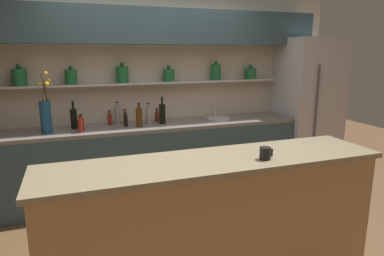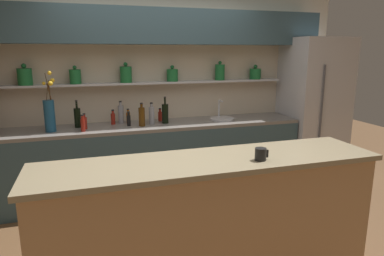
# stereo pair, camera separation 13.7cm
# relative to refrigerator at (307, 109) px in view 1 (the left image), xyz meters

# --- Properties ---
(ground_plane) EXTENTS (12.00, 12.00, 0.00)m
(ground_plane) POSITION_rel_refrigerator_xyz_m (-2.21, -1.20, -0.99)
(ground_plane) COLOR brown
(back_wall_unit) EXTENTS (5.20, 0.44, 2.60)m
(back_wall_unit) POSITION_rel_refrigerator_xyz_m (-2.21, 0.33, 0.56)
(back_wall_unit) COLOR beige
(back_wall_unit) RESTS_ON ground_plane
(back_counter_unit) EXTENTS (3.66, 0.62, 0.92)m
(back_counter_unit) POSITION_rel_refrigerator_xyz_m (-2.24, 0.04, -0.53)
(back_counter_unit) COLOR #334C56
(back_counter_unit) RESTS_ON ground_plane
(island_counter) EXTENTS (2.59, 0.61, 1.02)m
(island_counter) POSITION_rel_refrigerator_xyz_m (-2.21, -1.78, -0.48)
(island_counter) COLOR tan
(island_counter) RESTS_ON ground_plane
(refrigerator) EXTENTS (0.79, 0.73, 1.98)m
(refrigerator) POSITION_rel_refrigerator_xyz_m (0.00, 0.00, 0.00)
(refrigerator) COLOR #B7B7BC
(refrigerator) RESTS_ON ground_plane
(flower_vase) EXTENTS (0.14, 0.14, 0.67)m
(flower_vase) POSITION_rel_refrigerator_xyz_m (-3.45, -0.02, 0.14)
(flower_vase) COLOR navy
(flower_vase) RESTS_ON back_counter_unit
(sink_fixture) EXTENTS (0.32, 0.32, 0.25)m
(sink_fixture) POSITION_rel_refrigerator_xyz_m (-1.36, 0.05, -0.05)
(sink_fixture) COLOR #B7B7BC
(sink_fixture) RESTS_ON back_counter_unit
(bottle_spirit_0) EXTENTS (0.07, 0.07, 0.27)m
(bottle_spirit_0) POSITION_rel_refrigerator_xyz_m (-2.30, 0.05, 0.04)
(bottle_spirit_0) COLOR gray
(bottle_spirit_0) RESTS_ON back_counter_unit
(bottle_sauce_1) EXTENTS (0.05, 0.05, 0.18)m
(bottle_sauce_1) POSITION_rel_refrigerator_xyz_m (-2.76, 0.17, 0.01)
(bottle_sauce_1) COLOR maroon
(bottle_sauce_1) RESTS_ON back_counter_unit
(bottle_sauce_2) EXTENTS (0.05, 0.05, 0.18)m
(bottle_sauce_2) POSITION_rel_refrigerator_xyz_m (-2.57, 0.19, 0.01)
(bottle_sauce_2) COLOR #9E4C0A
(bottle_sauce_2) RESTS_ON back_counter_unit
(bottle_wine_3) EXTENTS (0.08, 0.08, 0.32)m
(bottle_wine_3) POSITION_rel_refrigerator_xyz_m (-3.17, 0.12, 0.05)
(bottle_wine_3) COLOR black
(bottle_wine_3) RESTS_ON back_counter_unit
(bottle_sauce_4) EXTENTS (0.06, 0.06, 0.18)m
(bottle_sauce_4) POSITION_rel_refrigerator_xyz_m (-3.09, 0.00, 0.01)
(bottle_sauce_4) COLOR maroon
(bottle_sauce_4) RESTS_ON back_counter_unit
(bottle_spirit_5) EXTENTS (0.08, 0.08, 0.28)m
(bottle_spirit_5) POSITION_rel_refrigerator_xyz_m (-2.43, -0.03, 0.05)
(bottle_spirit_5) COLOR #4C2D0C
(bottle_spirit_5) RESTS_ON back_counter_unit
(bottle_spirit_6) EXTENTS (0.07, 0.07, 0.28)m
(bottle_spirit_6) POSITION_rel_refrigerator_xyz_m (-2.65, 0.22, 0.05)
(bottle_spirit_6) COLOR gray
(bottle_spirit_6) RESTS_ON back_counter_unit
(bottle_sauce_7) EXTENTS (0.05, 0.05, 0.19)m
(bottle_sauce_7) POSITION_rel_refrigerator_xyz_m (-3.11, -0.13, 0.01)
(bottle_sauce_7) COLOR maroon
(bottle_sauce_7) RESTS_ON back_counter_unit
(bottle_sauce_8) EXTENTS (0.05, 0.05, 0.17)m
(bottle_sauce_8) POSITION_rel_refrigerator_xyz_m (-2.58, 0.03, 0.00)
(bottle_sauce_8) COLOR black
(bottle_sauce_8) RESTS_ON back_counter_unit
(bottle_wine_9) EXTENTS (0.08, 0.08, 0.33)m
(bottle_wine_9) POSITION_rel_refrigerator_xyz_m (-2.13, 0.05, 0.06)
(bottle_wine_9) COLOR black
(bottle_wine_9) RESTS_ON back_counter_unit
(bottle_sauce_10) EXTENTS (0.05, 0.05, 0.17)m
(bottle_sauce_10) POSITION_rel_refrigerator_xyz_m (-2.16, 0.20, -0.00)
(bottle_sauce_10) COLOR maroon
(bottle_sauce_10) RESTS_ON back_counter_unit
(coffee_mug) EXTENTS (0.10, 0.08, 0.09)m
(coffee_mug) POSITION_rel_refrigerator_xyz_m (-1.87, -1.92, 0.08)
(coffee_mug) COLOR black
(coffee_mug) RESTS_ON island_counter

